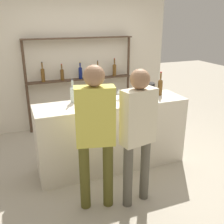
# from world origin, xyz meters

# --- Properties ---
(ground_plane) EXTENTS (16.00, 16.00, 0.00)m
(ground_plane) POSITION_xyz_m (0.00, 0.00, 0.00)
(ground_plane) COLOR #B2A893
(bar_counter) EXTENTS (2.16, 0.57, 1.01)m
(bar_counter) POSITION_xyz_m (0.00, 0.00, 0.51)
(bar_counter) COLOR beige
(bar_counter) RESTS_ON ground_plane
(back_wall) EXTENTS (3.76, 0.12, 2.80)m
(back_wall) POSITION_xyz_m (0.00, 1.89, 1.40)
(back_wall) COLOR beige
(back_wall) RESTS_ON ground_plane
(back_shelf) EXTENTS (2.11, 0.18, 1.77)m
(back_shelf) POSITION_xyz_m (-0.00, 1.71, 1.17)
(back_shelf) COLOR #4C3828
(back_shelf) RESTS_ON ground_plane
(counter_bottle_0) EXTENTS (0.08, 0.08, 0.33)m
(counter_bottle_0) POSITION_xyz_m (-0.51, 0.18, 1.14)
(counter_bottle_0) COLOR silver
(counter_bottle_0) RESTS_ON bar_counter
(counter_bottle_1) EXTENTS (0.07, 0.07, 0.35)m
(counter_bottle_1) POSITION_xyz_m (-0.31, 0.01, 1.15)
(counter_bottle_1) COLOR black
(counter_bottle_1) RESTS_ON bar_counter
(counter_bottle_2) EXTENTS (0.07, 0.07, 0.36)m
(counter_bottle_2) POSITION_xyz_m (0.80, 0.05, 1.15)
(counter_bottle_2) COLOR brown
(counter_bottle_2) RESTS_ON bar_counter
(wine_glass) EXTENTS (0.07, 0.07, 0.15)m
(wine_glass) POSITION_xyz_m (0.14, 0.09, 1.13)
(wine_glass) COLOR silver
(wine_glass) RESTS_ON bar_counter
(ice_bucket) EXTENTS (0.20, 0.20, 0.19)m
(ice_bucket) POSITION_xyz_m (0.63, 0.11, 1.11)
(ice_bucket) COLOR black
(ice_bucket) RESTS_ON bar_counter
(cork_jar) EXTENTS (0.13, 0.13, 0.14)m
(cork_jar) POSITION_xyz_m (-0.07, 0.02, 1.08)
(cork_jar) COLOR silver
(cork_jar) RESTS_ON bar_counter
(customer_center) EXTENTS (0.42, 0.25, 1.63)m
(customer_center) POSITION_xyz_m (-0.03, -0.88, 0.97)
(customer_center) COLOR #575347
(customer_center) RESTS_ON ground_plane
(customer_left) EXTENTS (0.45, 0.27, 1.69)m
(customer_left) POSITION_xyz_m (-0.50, -0.78, 1.00)
(customer_left) COLOR brown
(customer_left) RESTS_ON ground_plane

